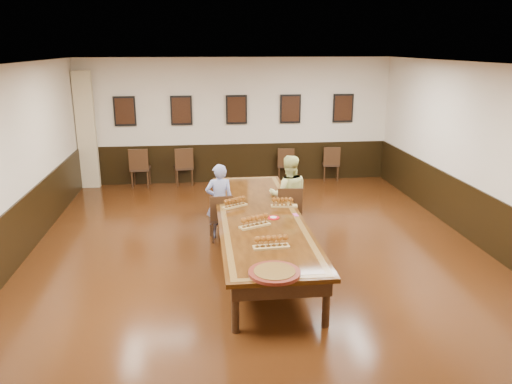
{
  "coord_description": "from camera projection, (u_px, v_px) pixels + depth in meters",
  "views": [
    {
      "loc": [
        -0.95,
        -7.86,
        3.48
      ],
      "look_at": [
        0.0,
        0.5,
        1.0
      ],
      "focal_mm": 35.0,
      "sensor_mm": 36.0,
      "label": 1
    }
  ],
  "objects": [
    {
      "name": "wainscoting",
      "position": [
        259.0,
        229.0,
        8.44
      ],
      "size": [
        8.0,
        10.0,
        1.0
      ],
      "color": "black",
      "rests_on": "floor"
    },
    {
      "name": "floor",
      "position": [
        259.0,
        256.0,
        8.58
      ],
      "size": [
        8.0,
        10.0,
        0.02
      ],
      "primitive_type": "cube",
      "color": "black",
      "rests_on": "ground"
    },
    {
      "name": "spare_chair_c",
      "position": [
        286.0,
        164.0,
        13.21
      ],
      "size": [
        0.52,
        0.55,
        0.91
      ],
      "primitive_type": null,
      "rotation": [
        0.0,
        0.0,
        2.93
      ],
      "color": "black",
      "rests_on": "floor"
    },
    {
      "name": "wall_back",
      "position": [
        236.0,
        121.0,
        12.9
      ],
      "size": [
        8.0,
        0.02,
        3.2
      ],
      "primitive_type": "cube",
      "color": "beige",
      "rests_on": "floor"
    },
    {
      "name": "person_woman",
      "position": [
        289.0,
        195.0,
        9.44
      ],
      "size": [
        0.8,
        0.65,
        1.52
      ],
      "primitive_type": "imported",
      "rotation": [
        0.0,
        0.0,
        3.06
      ],
      "color": "#E5ED94",
      "rests_on": "floor"
    },
    {
      "name": "pink_phone",
      "position": [
        296.0,
        215.0,
        8.34
      ],
      "size": [
        0.09,
        0.15,
        0.01
      ],
      "primitive_type": "cube",
      "rotation": [
        0.0,
        0.0,
        0.14
      ],
      "color": "#D5479E",
      "rests_on": "conference_table"
    },
    {
      "name": "flight_a",
      "position": [
        235.0,
        203.0,
        8.74
      ],
      "size": [
        0.47,
        0.36,
        0.17
      ],
      "color": "olive",
      "rests_on": "conference_table"
    },
    {
      "name": "chair_woman",
      "position": [
        289.0,
        210.0,
        9.42
      ],
      "size": [
        0.49,
        0.53,
        0.97
      ],
      "primitive_type": null,
      "rotation": [
        0.0,
        0.0,
        3.06
      ],
      "color": "black",
      "rests_on": "floor"
    },
    {
      "name": "conference_table",
      "position": [
        259.0,
        222.0,
        8.41
      ],
      "size": [
        1.4,
        5.0,
        0.76
      ],
      "color": "black",
      "rests_on": "floor"
    },
    {
      "name": "wall_left",
      "position": [
        2.0,
        172.0,
        7.69
      ],
      "size": [
        0.02,
        10.0,
        3.2
      ],
      "primitive_type": "cube",
      "color": "beige",
      "rests_on": "floor"
    },
    {
      "name": "curtain",
      "position": [
        86.0,
        131.0,
        12.36
      ],
      "size": [
        0.45,
        0.18,
        2.9
      ],
      "primitive_type": "cube",
      "color": "tan",
      "rests_on": "floor"
    },
    {
      "name": "flight_c",
      "position": [
        255.0,
        221.0,
        7.78
      ],
      "size": [
        0.53,
        0.36,
        0.19
      ],
      "color": "olive",
      "rests_on": "conference_table"
    },
    {
      "name": "spare_chair_d",
      "position": [
        331.0,
        163.0,
        13.32
      ],
      "size": [
        0.49,
        0.53,
        0.92
      ],
      "primitive_type": null,
      "rotation": [
        0.0,
        0.0,
        3.0
      ],
      "color": "black",
      "rests_on": "floor"
    },
    {
      "name": "flight_d",
      "position": [
        271.0,
        242.0,
        6.96
      ],
      "size": [
        0.52,
        0.19,
        0.19
      ],
      "color": "olive",
      "rests_on": "conference_table"
    },
    {
      "name": "spare_chair_b",
      "position": [
        183.0,
        166.0,
        12.86
      ],
      "size": [
        0.53,
        0.57,
        0.99
      ],
      "primitive_type": null,
      "rotation": [
        0.0,
        0.0,
        3.29
      ],
      "color": "black",
      "rests_on": "floor"
    },
    {
      "name": "wall_right",
      "position": [
        491.0,
        159.0,
        8.56
      ],
      "size": [
        0.02,
        10.0,
        3.2
      ],
      "primitive_type": "cube",
      "color": "beige",
      "rests_on": "floor"
    },
    {
      "name": "flight_b",
      "position": [
        284.0,
        202.0,
        8.75
      ],
      "size": [
        0.47,
        0.18,
        0.17
      ],
      "color": "olive",
      "rests_on": "conference_table"
    },
    {
      "name": "carved_platter",
      "position": [
        274.0,
        273.0,
        6.18
      ],
      "size": [
        0.69,
        0.69,
        0.05
      ],
      "color": "#511610",
      "rests_on": "conference_table"
    },
    {
      "name": "wall_front",
      "position": [
        348.0,
        336.0,
        3.35
      ],
      "size": [
        8.0,
        0.02,
        3.2
      ],
      "primitive_type": "cube",
      "color": "beige",
      "rests_on": "floor"
    },
    {
      "name": "chair_man",
      "position": [
        220.0,
        216.0,
        9.21
      ],
      "size": [
        0.45,
        0.48,
        0.89
      ],
      "primitive_type": null,
      "rotation": [
        0.0,
        0.0,
        3.22
      ],
      "color": "black",
      "rests_on": "floor"
    },
    {
      "name": "posters",
      "position": [
        237.0,
        110.0,
        12.75
      ],
      "size": [
        6.14,
        0.04,
        0.74
      ],
      "color": "black",
      "rests_on": "wall_back"
    },
    {
      "name": "person_man",
      "position": [
        220.0,
        201.0,
        9.22
      ],
      "size": [
        0.54,
        0.38,
        1.42
      ],
      "primitive_type": "imported",
      "rotation": [
        0.0,
        0.0,
        3.22
      ],
      "color": "#4757B2",
      "rests_on": "floor"
    },
    {
      "name": "ceiling",
      "position": [
        260.0,
        64.0,
        7.67
      ],
      "size": [
        8.0,
        10.0,
        0.02
      ],
      "primitive_type": "cube",
      "color": "white",
      "rests_on": "floor"
    },
    {
      "name": "spare_chair_a",
      "position": [
        140.0,
        167.0,
        12.65
      ],
      "size": [
        0.49,
        0.53,
        1.02
      ],
      "primitive_type": null,
      "rotation": [
        0.0,
        0.0,
        3.11
      ],
      "color": "black",
      "rests_on": "floor"
    },
    {
      "name": "red_plate_grp",
      "position": [
        273.0,
        218.0,
        8.18
      ],
      "size": [
        0.2,
        0.2,
        0.03
      ],
      "color": "#B30B14",
      "rests_on": "conference_table"
    }
  ]
}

